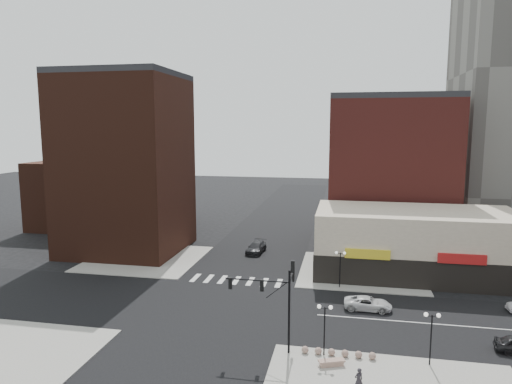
# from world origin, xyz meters

# --- Properties ---
(ground) EXTENTS (240.00, 240.00, 0.00)m
(ground) POSITION_xyz_m (0.00, 0.00, 0.00)
(ground) COLOR black
(ground) RESTS_ON ground
(road_ew) EXTENTS (200.00, 14.00, 0.02)m
(road_ew) POSITION_xyz_m (0.00, 0.00, 0.01)
(road_ew) COLOR black
(road_ew) RESTS_ON ground
(road_ns) EXTENTS (14.00, 200.00, 0.02)m
(road_ns) POSITION_xyz_m (0.00, 0.00, 0.01)
(road_ns) COLOR black
(road_ns) RESTS_ON ground
(sidewalk_nw) EXTENTS (15.00, 15.00, 0.12)m
(sidewalk_nw) POSITION_xyz_m (-14.50, 14.50, 0.06)
(sidewalk_nw) COLOR gray
(sidewalk_nw) RESTS_ON ground
(sidewalk_ne) EXTENTS (15.00, 15.00, 0.12)m
(sidewalk_ne) POSITION_xyz_m (14.50, 14.50, 0.06)
(sidewalk_ne) COLOR gray
(sidewalk_ne) RESTS_ON ground
(building_nw) EXTENTS (16.00, 15.00, 25.00)m
(building_nw) POSITION_xyz_m (-19.00, 18.50, 12.50)
(building_nw) COLOR #3B1C13
(building_nw) RESTS_ON ground
(building_nw_low) EXTENTS (20.00, 18.00, 12.00)m
(building_nw_low) POSITION_xyz_m (-32.00, 34.00, 6.00)
(building_nw_low) COLOR #3B1C13
(building_nw_low) RESTS_ON ground
(building_ne_midrise) EXTENTS (18.00, 15.00, 22.00)m
(building_ne_midrise) POSITION_xyz_m (19.00, 29.50, 11.00)
(building_ne_midrise) COLOR maroon
(building_ne_midrise) RESTS_ON ground
(building_ne_row) EXTENTS (24.20, 12.20, 8.00)m
(building_ne_row) POSITION_xyz_m (21.00, 15.00, 3.30)
(building_ne_row) COLOR beige
(building_ne_row) RESTS_ON ground
(traffic_signal) EXTENTS (5.59, 3.09, 7.77)m
(traffic_signal) POSITION_xyz_m (7.24, -7.83, 4.96)
(traffic_signal) COLOR black
(traffic_signal) RESTS_ON ground
(street_lamp_se_a) EXTENTS (1.22, 0.32, 4.16)m
(street_lamp_se_a) POSITION_xyz_m (11.00, -8.00, 3.29)
(street_lamp_se_a) COLOR black
(street_lamp_se_a) RESTS_ON sidewalk_se
(street_lamp_se_b) EXTENTS (1.22, 0.32, 4.16)m
(street_lamp_se_b) POSITION_xyz_m (19.00, -8.00, 3.29)
(street_lamp_se_b) COLOR black
(street_lamp_se_b) RESTS_ON sidewalk_se
(street_lamp_ne) EXTENTS (1.22, 0.32, 4.16)m
(street_lamp_ne) POSITION_xyz_m (12.00, 8.00, 3.29)
(street_lamp_ne) COLOR black
(street_lamp_ne) RESTS_ON sidewalk_ne
(bollard_row) EXTENTS (5.82, 0.57, 0.57)m
(bollard_row) POSITION_xyz_m (12.12, -8.00, 0.40)
(bollard_row) COLOR #86695C
(bollard_row) RESTS_ON sidewalk_se
(white_suv) EXTENTS (4.71, 2.21, 1.30)m
(white_suv) POSITION_xyz_m (14.86, 2.28, 0.65)
(white_suv) COLOR silver
(white_suv) RESTS_ON ground
(dark_sedan_north) EXTENTS (2.55, 5.42, 1.53)m
(dark_sedan_north) POSITION_xyz_m (-0.11, 20.57, 0.76)
(dark_sedan_north) COLOR black
(dark_sedan_north) RESTS_ON ground
(pedestrian) EXTENTS (0.75, 0.67, 1.73)m
(pedestrian) POSITION_xyz_m (13.56, -12.72, 0.99)
(pedestrian) COLOR #28252A
(pedestrian) RESTS_ON sidewalk_se
(stone_bench) EXTENTS (2.10, 1.29, 0.47)m
(stone_bench) POSITION_xyz_m (11.65, -9.58, 0.37)
(stone_bench) COLOR tan
(stone_bench) RESTS_ON sidewalk_se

